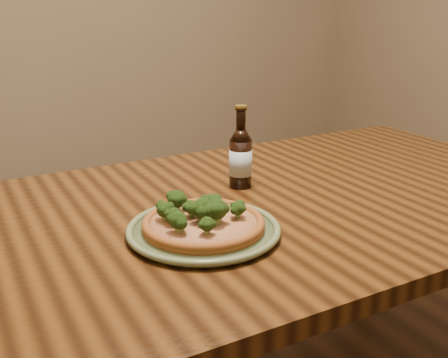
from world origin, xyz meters
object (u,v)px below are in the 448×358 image
table (274,232)px  beer_bottle (241,157)px  plate (204,230)px  pizza (202,221)px

table → beer_bottle: size_ratio=7.59×
table → plate: bearing=-156.1°
pizza → plate: bearing=-31.9°
plate → pizza: pizza is taller
table → plate: (-0.25, -0.11, 0.10)m
pizza → beer_bottle: (0.21, 0.21, 0.05)m
plate → pizza: (-0.00, 0.00, 0.02)m
pizza → beer_bottle: bearing=45.0°
table → pizza: (-0.25, -0.11, 0.12)m
pizza → beer_bottle: size_ratio=1.19×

